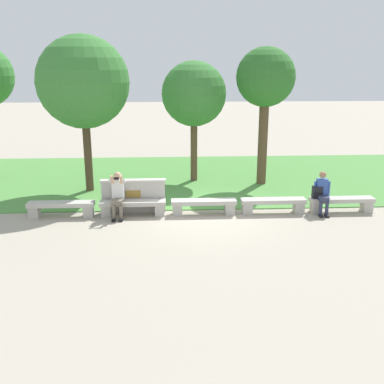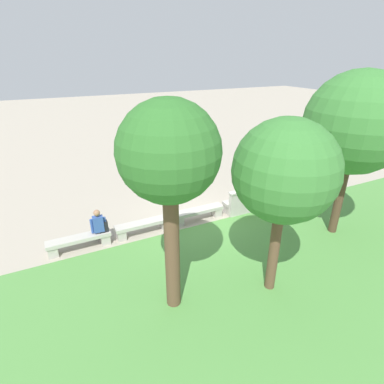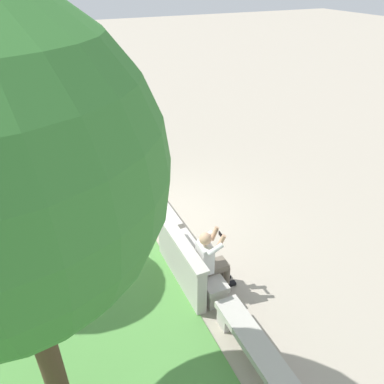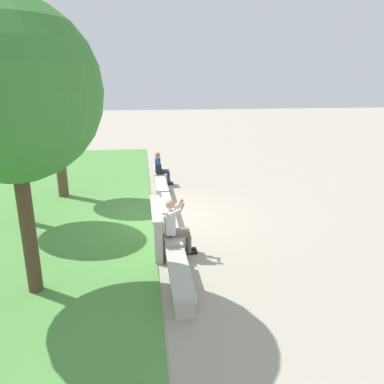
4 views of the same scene
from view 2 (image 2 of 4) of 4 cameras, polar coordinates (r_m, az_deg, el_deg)
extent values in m
plane|color=#A89E8C|center=(11.14, 1.20, -5.33)|extent=(80.00, 80.00, 0.00)
cube|color=#518E42|center=(8.25, 16.04, -18.81)|extent=(22.25, 8.00, 0.03)
cube|color=#B7B2A8|center=(13.20, 17.51, 0.36)|extent=(1.92, 0.40, 0.12)
cube|color=#B7B2A8|center=(13.81, 19.78, 0.09)|extent=(0.28, 0.34, 0.33)
cube|color=#B7B2A8|center=(12.80, 14.81, -1.18)|extent=(0.28, 0.34, 0.33)
cube|color=#B7B2A8|center=(11.94, 10.14, -1.43)|extent=(1.92, 0.40, 0.12)
cube|color=#B7B2A8|center=(12.48, 12.98, -1.65)|extent=(0.28, 0.34, 0.33)
cube|color=#B7B2A8|center=(11.64, 6.92, -3.18)|extent=(0.28, 0.34, 0.33)
cube|color=#B7B2A8|center=(10.95, 1.22, -3.56)|extent=(1.92, 0.40, 0.12)
cube|color=#B7B2A8|center=(11.39, 4.71, -3.73)|extent=(0.28, 0.34, 0.33)
cube|color=#B7B2A8|center=(10.76, -2.51, -5.48)|extent=(0.28, 0.34, 0.33)
cube|color=#B7B2A8|center=(10.28, -9.22, -5.93)|extent=(1.92, 0.40, 0.12)
cube|color=#B7B2A8|center=(10.60, -5.10, -6.08)|extent=(0.28, 0.34, 0.33)
cube|color=#B7B2A8|center=(10.24, -13.33, -7.90)|extent=(0.28, 0.34, 0.33)
cube|color=#B7B2A8|center=(10.00, -20.75, -8.29)|extent=(1.92, 0.40, 0.12)
cube|color=#B7B2A8|center=(10.17, -16.20, -8.50)|extent=(0.28, 0.34, 0.33)
cube|color=#B7B2A8|center=(10.13, -24.97, -10.18)|extent=(0.28, 0.34, 0.33)
cube|color=#B7B2A8|center=(11.67, 11.13, -1.71)|extent=(1.88, 0.18, 0.95)
cube|color=beige|center=(11.45, 11.33, 0.56)|extent=(1.94, 0.24, 0.06)
cube|color=olive|center=(11.69, 10.89, -1.02)|extent=(0.44, 0.02, 0.22)
cube|color=black|center=(12.71, 10.76, -1.63)|extent=(0.10, 0.24, 0.06)
cylinder|color=#6B6051|center=(12.57, 11.02, -0.90)|extent=(0.11, 0.11, 0.42)
cube|color=black|center=(12.60, 10.02, -1.81)|extent=(0.10, 0.24, 0.06)
cylinder|color=#6B6051|center=(12.46, 10.28, -1.07)|extent=(0.11, 0.11, 0.42)
cube|color=#6B6051|center=(12.26, 11.26, -0.19)|extent=(0.30, 0.42, 0.12)
cube|color=silver|center=(11.98, 12.01, 0.61)|extent=(0.34, 0.22, 0.56)
sphere|color=tan|center=(11.82, 12.19, 2.47)|extent=(0.22, 0.22, 0.22)
cylinder|color=silver|center=(12.06, 12.57, 2.20)|extent=(0.09, 0.31, 0.21)
cylinder|color=tan|center=(12.09, 11.96, 2.73)|extent=(0.10, 0.19, 0.27)
cylinder|color=silver|center=(11.84, 11.11, 1.91)|extent=(0.09, 0.31, 0.21)
cylinder|color=tan|center=(11.95, 11.00, 2.55)|extent=(0.10, 0.19, 0.27)
cube|color=black|center=(12.05, 11.33, 2.91)|extent=(0.15, 0.01, 0.08)
cube|color=black|center=(10.59, -16.66, -8.01)|extent=(0.12, 0.23, 0.06)
cylinder|color=#2D334C|center=(10.43, -16.77, -7.21)|extent=(0.10, 0.10, 0.42)
cube|color=black|center=(10.59, -17.64, -8.17)|extent=(0.12, 0.23, 0.06)
cylinder|color=#2D334C|center=(10.43, -17.75, -7.36)|extent=(0.10, 0.10, 0.42)
cube|color=#2D334C|center=(10.14, -17.35, -6.50)|extent=(0.31, 0.42, 0.12)
cube|color=#33519E|center=(9.82, -17.41, -5.82)|extent=(0.34, 0.23, 0.52)
sphere|color=#9E7051|center=(9.63, -17.70, -3.82)|extent=(0.20, 0.20, 0.20)
cylinder|color=#33519E|center=(9.87, -16.23, -5.84)|extent=(0.08, 0.08, 0.48)
cylinder|color=#33519E|center=(9.86, -18.54, -6.20)|extent=(0.08, 0.08, 0.48)
cube|color=black|center=(9.92, -16.56, -6.31)|extent=(0.28, 0.20, 0.36)
cube|color=black|center=(10.05, -16.63, -6.36)|extent=(0.20, 0.06, 0.16)
torus|color=black|center=(9.82, -16.70, -5.30)|extent=(0.10, 0.02, 0.10)
cylinder|color=brown|center=(6.83, -3.82, -10.66)|extent=(0.34, 0.34, 3.24)
sphere|color=#2D6B28|center=(5.83, -4.44, 7.65)|extent=(2.07, 2.07, 2.07)
cylinder|color=brown|center=(7.74, 15.45, -10.00)|extent=(0.25, 0.25, 2.55)
sphere|color=#387A33|center=(6.84, 17.29, 3.85)|extent=(2.35, 2.35, 2.35)
cylinder|color=#4C3826|center=(10.91, 26.36, -0.46)|extent=(0.27, 0.27, 2.81)
sphere|color=#387A33|center=(10.25, 28.81, 11.39)|extent=(3.05, 3.05, 3.05)
camera|label=1|loc=(21.90, -12.43, 20.91)|focal=42.00mm
camera|label=3|loc=(13.05, 37.68, 18.36)|focal=35.00mm
camera|label=4|loc=(16.99, 37.06, 14.39)|focal=35.00mm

